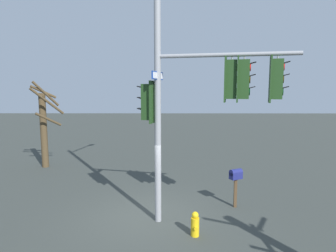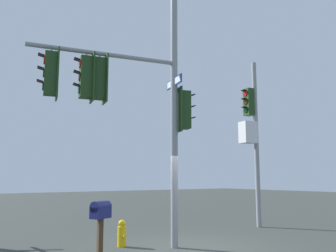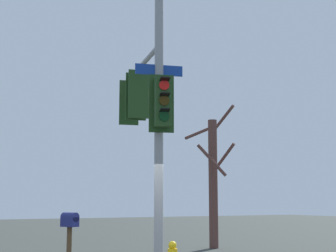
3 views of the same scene
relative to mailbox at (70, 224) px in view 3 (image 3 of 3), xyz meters
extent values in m
cylinder|color=gray|center=(1.11, -2.73, 3.43)|extent=(0.20, 0.20, 9.08)
cylinder|color=gray|center=(1.55, -0.75, 4.10)|extent=(0.99, 3.99, 0.12)
cube|color=#1E3D19|center=(1.58, -0.59, 3.40)|extent=(0.42, 0.37, 1.10)
cube|color=#1E3D19|center=(1.54, -0.75, 3.40)|extent=(0.55, 0.17, 1.30)
cylinder|color=red|center=(1.62, -0.43, 3.74)|extent=(0.22, 0.08, 0.22)
cube|color=black|center=(1.64, -0.36, 3.86)|extent=(0.24, 0.20, 0.06)
cylinder|color=#352504|center=(1.62, -0.43, 3.40)|extent=(0.22, 0.08, 0.22)
cube|color=black|center=(1.64, -0.36, 3.52)|extent=(0.24, 0.20, 0.06)
cylinder|color=black|center=(1.62, -0.43, 3.06)|extent=(0.22, 0.08, 0.22)
cube|color=black|center=(1.64, -0.36, 3.18)|extent=(0.24, 0.20, 0.06)
cylinder|color=gray|center=(1.58, -0.59, 4.02)|extent=(0.04, 0.04, 0.15)
cube|color=#1E3D19|center=(1.66, -0.25, 3.40)|extent=(0.42, 0.38, 1.10)
cube|color=#1E3D19|center=(1.62, -0.41, 3.40)|extent=(0.55, 0.17, 1.30)
cylinder|color=red|center=(1.70, -0.09, 3.74)|extent=(0.22, 0.08, 0.22)
cube|color=black|center=(1.72, -0.01, 3.86)|extent=(0.24, 0.21, 0.06)
cylinder|color=#352504|center=(1.70, -0.09, 3.40)|extent=(0.22, 0.08, 0.22)
cube|color=black|center=(1.72, -0.01, 3.52)|extent=(0.24, 0.21, 0.06)
cylinder|color=black|center=(1.70, -0.09, 3.06)|extent=(0.22, 0.08, 0.22)
cube|color=black|center=(1.72, -0.01, 3.18)|extent=(0.24, 0.21, 0.06)
cylinder|color=gray|center=(1.66, -0.25, 4.02)|extent=(0.04, 0.04, 0.15)
cube|color=#1E3D19|center=(1.85, 0.62, 3.40)|extent=(0.43, 0.38, 1.10)
cube|color=#1E3D19|center=(1.81, 0.45, 3.40)|extent=(0.55, 0.18, 1.30)
cylinder|color=red|center=(1.89, 0.78, 3.74)|extent=(0.22, 0.09, 0.22)
cube|color=black|center=(1.91, 0.85, 3.86)|extent=(0.24, 0.21, 0.06)
cylinder|color=#352504|center=(1.89, 0.78, 3.40)|extent=(0.22, 0.09, 0.22)
cube|color=black|center=(1.91, 0.85, 3.52)|extent=(0.24, 0.21, 0.06)
cylinder|color=black|center=(1.89, 0.78, 3.06)|extent=(0.22, 0.09, 0.22)
cube|color=black|center=(1.91, 0.85, 3.18)|extent=(0.24, 0.21, 0.06)
cylinder|color=gray|center=(1.85, 0.62, 4.02)|extent=(0.04, 0.04, 0.15)
cube|color=#1E3D19|center=(1.04, -3.04, 2.73)|extent=(0.43, 0.39, 1.10)
cube|color=#1E3D19|center=(1.09, -2.88, 2.73)|extent=(0.55, 0.21, 1.30)
cylinder|color=red|center=(0.99, -3.20, 3.07)|extent=(0.22, 0.10, 0.22)
cube|color=black|center=(0.97, -3.27, 3.19)|extent=(0.25, 0.22, 0.06)
cylinder|color=#352504|center=(0.99, -3.20, 2.73)|extent=(0.22, 0.10, 0.22)
cube|color=black|center=(0.97, -3.27, 2.85)|extent=(0.25, 0.22, 0.06)
cylinder|color=black|center=(0.99, -3.20, 2.39)|extent=(0.22, 0.10, 0.22)
cube|color=black|center=(0.97, -3.27, 2.51)|extent=(0.25, 0.22, 0.06)
cube|color=navy|center=(1.11, -2.73, 3.53)|extent=(1.07, 0.30, 0.24)
cube|color=white|center=(1.12, -2.71, 3.53)|extent=(0.97, 0.26, 0.18)
sphere|color=yellow|center=(2.07, -1.62, -0.48)|extent=(0.20, 0.20, 0.20)
cube|color=#4C3823|center=(0.00, 0.00, -0.58)|extent=(0.10, 0.10, 1.05)
cube|color=navy|center=(0.00, 0.00, 0.06)|extent=(0.41, 0.50, 0.24)
cylinder|color=navy|center=(0.00, 0.00, 0.18)|extent=(0.41, 0.50, 0.24)
cylinder|color=brown|center=(6.39, 2.99, 1.25)|extent=(0.33, 0.33, 4.72)
cylinder|color=brown|center=(6.94, 3.14, 2.16)|extent=(0.43, 1.20, 1.19)
cylinder|color=brown|center=(6.37, 3.72, 3.26)|extent=(1.51, 0.15, 0.72)
cylinder|color=brown|center=(6.08, 2.60, 2.05)|extent=(0.92, 0.76, 1.20)
cylinder|color=brown|center=(6.95, 3.09, 3.72)|extent=(0.31, 1.20, 0.96)
camera|label=1|loc=(10.04, -2.36, 3.15)|focal=31.11mm
camera|label=2|loc=(-7.17, 3.34, 0.78)|focal=38.91mm
camera|label=3|loc=(-4.02, -12.50, 0.58)|focal=53.55mm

